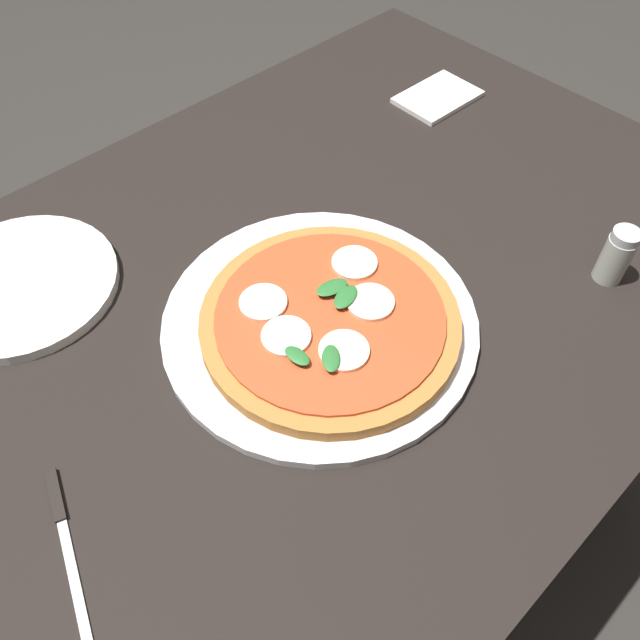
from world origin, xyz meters
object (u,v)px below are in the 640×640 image
at_px(pizza, 330,320).
at_px(pepper_shaker, 616,256).
at_px(dining_table, 338,321).
at_px(serving_tray, 320,322).
at_px(napkin, 438,97).
at_px(plate_white, 21,284).
at_px(knife, 63,529).

relative_size(pizza, pepper_shaker, 3.94).
xyz_separation_m(dining_table, serving_tray, (0.09, 0.06, 0.13)).
bearing_deg(pepper_shaker, dining_table, -48.06).
distance_m(dining_table, napkin, 0.42).
distance_m(plate_white, knife, 0.33).
distance_m(pizza, knife, 0.34).
height_order(pizza, napkin, pizza).
relative_size(dining_table, serving_tray, 3.00).
bearing_deg(pepper_shaker, knife, -15.16).
bearing_deg(pizza, dining_table, -140.56).
relative_size(pizza, plate_white, 1.27).
xyz_separation_m(serving_tray, plate_white, (0.23, -0.30, 0.00)).
height_order(dining_table, serving_tray, serving_tray).
relative_size(dining_table, plate_white, 4.70).
xyz_separation_m(napkin, knife, (0.81, 0.22, -0.00)).
xyz_separation_m(plate_white, pepper_shaker, (-0.54, 0.49, 0.03)).
relative_size(napkin, knife, 0.77).
bearing_deg(dining_table, serving_tray, 32.89).
bearing_deg(knife, dining_table, -170.77).
bearing_deg(pizza, knife, -0.61).
relative_size(pizza, napkin, 2.29).
xyz_separation_m(dining_table, plate_white, (0.32, -0.24, 0.13)).
distance_m(dining_table, pizza, 0.19).
bearing_deg(knife, plate_white, -110.92).
bearing_deg(plate_white, pepper_shaker, 138.06).
height_order(pizza, pepper_shaker, pepper_shaker).
bearing_deg(napkin, pizza, 25.97).
bearing_deg(serving_tray, plate_white, -52.53).
bearing_deg(serving_tray, pepper_shaker, 148.79).
relative_size(dining_table, pizza, 3.71).
distance_m(pizza, plate_white, 0.39).
relative_size(serving_tray, plate_white, 1.57).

